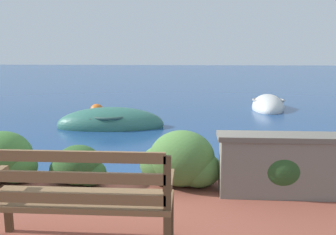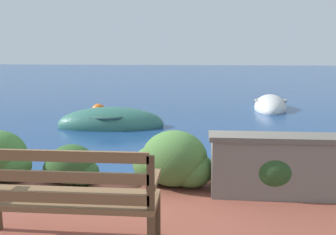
% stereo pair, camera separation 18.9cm
% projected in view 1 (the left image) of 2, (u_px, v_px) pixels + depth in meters
% --- Properties ---
extents(ground_plane, '(80.00, 80.00, 0.00)m').
position_uv_depth(ground_plane, '(143.00, 192.00, 5.13)').
color(ground_plane, navy).
extents(park_bench, '(1.61, 0.48, 0.93)m').
position_uv_depth(park_bench, '(78.00, 196.00, 3.18)').
color(park_bench, brown).
rests_on(park_bench, patio_terrace).
extents(stone_wall, '(1.57, 0.39, 0.74)m').
position_uv_depth(stone_wall, '(284.00, 165.00, 4.40)').
color(stone_wall, slate).
rests_on(stone_wall, patio_terrace).
extents(hedge_clump_left, '(0.98, 0.71, 0.67)m').
position_uv_depth(hedge_clump_left, '(2.00, 160.00, 4.90)').
color(hedge_clump_left, '#38662D').
rests_on(hedge_clump_left, patio_terrace).
extents(hedge_clump_centre, '(0.76, 0.55, 0.52)m').
position_uv_depth(hedge_clump_centre, '(78.00, 167.00, 4.79)').
color(hedge_clump_centre, '#284C23').
rests_on(hedge_clump_centre, patio_terrace).
extents(hedge_clump_right, '(1.04, 0.75, 0.71)m').
position_uv_depth(hedge_clump_right, '(181.00, 162.00, 4.75)').
color(hedge_clump_right, '#426B33').
rests_on(hedge_clump_right, patio_terrace).
extents(hedge_clump_far_right, '(0.98, 0.71, 0.67)m').
position_uv_depth(hedge_clump_far_right, '(276.00, 168.00, 4.56)').
color(hedge_clump_far_right, '#284C23').
rests_on(hedge_clump_far_right, patio_terrace).
extents(rowboat_nearest, '(2.75, 1.35, 0.88)m').
position_uv_depth(rowboat_nearest, '(111.00, 124.00, 9.34)').
color(rowboat_nearest, '#336B5B').
rests_on(rowboat_nearest, ground_plane).
extents(rowboat_mid, '(1.32, 2.39, 0.81)m').
position_uv_depth(rowboat_mid, '(268.00, 107.00, 12.21)').
color(rowboat_mid, silver).
rests_on(rowboat_mid, ground_plane).
extents(mooring_buoy, '(0.47, 0.47, 0.43)m').
position_uv_depth(mooring_buoy, '(97.00, 111.00, 11.36)').
color(mooring_buoy, orange).
rests_on(mooring_buoy, ground_plane).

